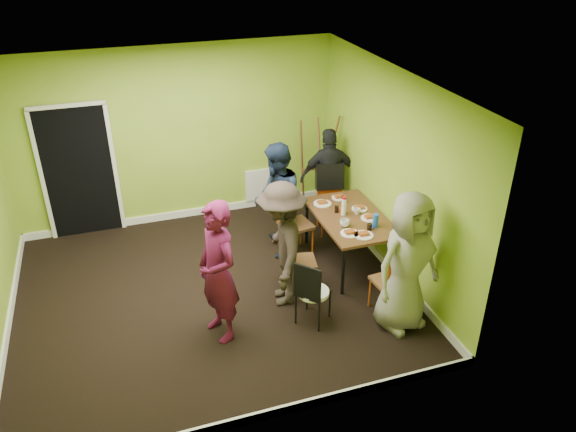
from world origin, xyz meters
name	(u,v)px	position (x,y,z in m)	size (l,w,h in m)	color
ground	(212,293)	(0.00, 0.00, 0.00)	(5.00, 5.00, 0.00)	black
room_walls	(204,228)	(-0.02, 0.04, 0.99)	(5.04, 4.54, 2.82)	#88A329
dining_table	(350,219)	(2.03, 0.14, 0.70)	(0.90, 1.50, 0.75)	black
chair_left_far	(291,220)	(1.30, 0.59, 0.57)	(0.49, 0.49, 1.02)	#D25313
chair_left_near	(296,256)	(1.09, -0.23, 0.51)	(0.44, 0.44, 0.90)	#D25313
chair_back_end	(330,183)	(2.15, 1.21, 0.75)	(0.51, 0.58, 1.06)	#D25313
chair_front_end	(394,279)	(2.05, -1.13, 0.54)	(0.43, 0.43, 0.96)	#D25313
chair_bentwood	(311,290)	(1.03, -0.98, 0.49)	(0.49, 0.49, 0.89)	black
easel	(317,167)	(2.11, 1.69, 0.84)	(0.68, 0.64, 1.70)	brown
plate_near_left	(322,204)	(1.79, 0.60, 0.76)	(0.26, 0.26, 0.01)	white
plate_near_right	(350,233)	(1.82, -0.30, 0.76)	(0.25, 0.25, 0.01)	white
plate_far_back	(339,198)	(2.09, 0.70, 0.76)	(0.22, 0.22, 0.01)	white
plate_far_front	(364,235)	(1.97, -0.40, 0.76)	(0.26, 0.26, 0.01)	white
plate_wall_back	(359,209)	(2.23, 0.29, 0.76)	(0.23, 0.23, 0.01)	white
plate_wall_front	(370,218)	(2.24, 0.00, 0.76)	(0.24, 0.24, 0.01)	white
thermos	(344,207)	(1.95, 0.21, 0.87)	(0.07, 0.07, 0.25)	white
blue_bottle	(375,221)	(2.21, -0.24, 0.85)	(0.08, 0.08, 0.19)	blue
orange_bottle	(341,210)	(1.93, 0.27, 0.79)	(0.03, 0.03, 0.09)	#D25313
glass_mid	(337,209)	(1.88, 0.30, 0.80)	(0.06, 0.06, 0.10)	black
glass_back	(343,199)	(2.10, 0.57, 0.80)	(0.06, 0.06, 0.09)	black
glass_front	(369,227)	(2.11, -0.28, 0.79)	(0.07, 0.07, 0.09)	black
cup_a	(345,223)	(1.83, -0.10, 0.80)	(0.13, 0.13, 0.10)	white
cup_b	(357,211)	(2.13, 0.17, 0.79)	(0.09, 0.09, 0.08)	white
person_standing	(218,272)	(-0.04, -0.82, 0.88)	(0.64, 0.42, 1.75)	#540E32
person_left_far	(277,200)	(1.15, 0.74, 0.84)	(0.82, 0.64, 1.68)	#162138
person_left_near	(282,245)	(0.85, -0.41, 0.83)	(1.08, 0.62, 1.67)	black
person_back_end	(329,177)	(2.20, 1.36, 0.79)	(0.93, 0.39, 1.58)	black
person_front_end	(407,262)	(2.08, -1.32, 0.89)	(0.87, 0.56, 1.77)	gray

